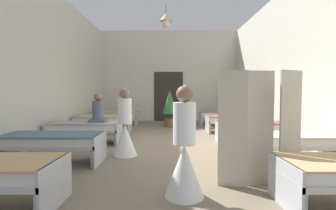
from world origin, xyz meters
The scene contains 16 objects.
ground_plane centered at (0.00, 0.00, -0.05)m, with size 7.27×11.37×0.10m, color #7A6B56.
room_shell centered at (0.00, 1.38, 2.20)m, with size 7.07×10.97×4.40m.
bed_left_row_1 centered at (-2.29, -1.87, 0.44)m, with size 1.90×0.84×0.57m.
bed_right_row_1 centered at (2.29, -1.87, 0.44)m, with size 1.90×0.84×0.57m.
bed_left_row_2 centered at (-2.29, 0.00, 0.44)m, with size 1.90×0.84×0.57m.
bed_right_row_2 centered at (2.29, 0.00, 0.44)m, with size 1.90×0.84×0.57m.
bed_left_row_3 centered at (-2.29, 1.87, 0.44)m, with size 1.90×0.84×0.57m.
bed_right_row_3 centered at (2.29, 1.87, 0.44)m, with size 1.90×0.84×0.57m.
bed_left_row_4 centered at (-2.29, 3.75, 0.44)m, with size 1.90×0.84×0.57m.
bed_right_row_4 centered at (2.29, 3.75, 0.44)m, with size 1.90×0.84×0.57m.
nurse_near_aisle centered at (0.19, -3.43, 0.53)m, with size 0.52×0.52×1.49m.
nurse_mid_aisle centered at (-0.97, -1.31, 0.53)m, with size 0.52×0.52×1.49m.
patient_seated_primary centered at (1.94, -0.03, 0.87)m, with size 0.44×0.44×0.80m.
patient_seated_secondary centered at (-1.94, 0.05, 0.87)m, with size 0.44×0.44×0.80m.
potted_plant centered at (0.05, 3.19, 0.88)m, with size 0.62×0.62×1.48m.
privacy_screen centered at (1.34, -3.05, 0.85)m, with size 1.25×0.21×1.70m.
Camera 1 is at (-0.03, -6.59, 1.37)m, focal length 26.00 mm.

